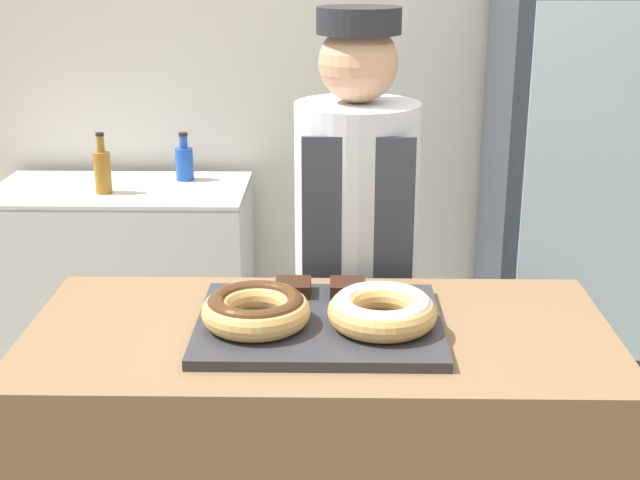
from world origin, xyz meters
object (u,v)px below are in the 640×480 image
bottle_amber (103,170)px  bottle_blue (184,162)px  beverage_fridge (573,179)px  serving_tray (319,324)px  brownie_back_left (293,287)px  brownie_back_right (348,288)px  donut_light_glaze (382,309)px  baker_person (356,282)px  chest_freezer (126,279)px  donut_chocolate_glaze (256,309)px

bottle_amber → bottle_blue: (0.30, 0.22, -0.02)m
beverage_fridge → bottle_blue: size_ratio=8.45×
serving_tray → brownie_back_left: 0.17m
serving_tray → beverage_fridge: (1.03, 1.75, -0.11)m
brownie_back_left → bottle_blue: size_ratio=0.41×
brownie_back_right → beverage_fridge: 1.87m
donut_light_glaze → baker_person: (-0.04, 0.59, -0.16)m
serving_tray → bottle_blue: bottle_blue is taller
chest_freezer → bottle_blue: bearing=27.9°
donut_light_glaze → baker_person: 0.61m
serving_tray → brownie_back_right: (0.07, 0.15, 0.03)m
donut_chocolate_glaze → bottle_blue: donut_chocolate_glaze is taller
donut_chocolate_glaze → chest_freezer: (-0.73, 1.79, -0.62)m
brownie_back_right → baker_person: (0.03, 0.40, -0.14)m
serving_tray → chest_freezer: serving_tray is taller
donut_light_glaze → beverage_fridge: 2.00m
brownie_back_right → bottle_blue: (-0.69, 1.74, -0.10)m
brownie_back_left → bottle_amber: (-0.85, 1.51, -0.08)m
baker_person → beverage_fridge: 1.51m
serving_tray → brownie_back_right: 0.17m
brownie_back_left → bottle_blue: (-0.55, 1.74, -0.10)m
brownie_back_left → brownie_back_right: 0.13m
donut_chocolate_glaze → brownie_back_right: size_ratio=2.84×
baker_person → bottle_blue: bearing=118.1°
brownie_back_left → chest_freezer: brownie_back_left is taller
brownie_back_left → brownie_back_right: same height
bottle_amber → chest_freezer: bearing=63.2°
baker_person → brownie_back_right: bearing=-94.1°
donut_light_glaze → brownie_back_left: (-0.21, 0.19, -0.02)m
donut_chocolate_glaze → bottle_blue: 1.99m
beverage_fridge → bottle_amber: beverage_fridge is taller
donut_light_glaze → chest_freezer: (-1.02, 1.79, -0.62)m
bottle_blue → donut_light_glaze: bearing=-68.5°
beverage_fridge → brownie_back_right: bearing=-121.1°
beverage_fridge → bottle_blue: beverage_fridge is taller
bottle_amber → bottle_blue: bearing=36.5°
brownie_back_right → beverage_fridge: (0.96, 1.59, -0.14)m
donut_chocolate_glaze → donut_light_glaze: 0.28m
brownie_back_right → bottle_blue: size_ratio=0.41×
donut_chocolate_glaze → bottle_blue: size_ratio=1.17×
baker_person → chest_freezer: bearing=129.0°
serving_tray → bottle_blue: bearing=108.1°
beverage_fridge → chest_freezer: size_ratio=1.65×
serving_tray → chest_freezer: size_ratio=0.52×
serving_tray → donut_light_glaze: bearing=-14.1°
serving_tray → baker_person: 0.57m
donut_chocolate_glaze → brownie_back_left: size_ratio=2.84×
serving_tray → chest_freezer: (-0.88, 1.76, -0.57)m
serving_tray → beverage_fridge: beverage_fridge is taller
brownie_back_right → bottle_blue: 1.87m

